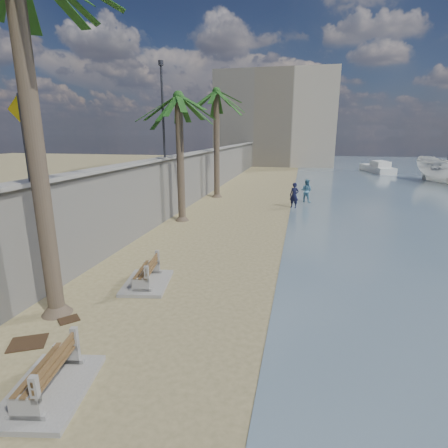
{
  "coord_description": "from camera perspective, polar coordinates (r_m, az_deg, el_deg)",
  "views": [
    {
      "loc": [
        2.66,
        -7.07,
        4.96
      ],
      "look_at": [
        -0.5,
        7.0,
        1.2
      ],
      "focal_mm": 28.0,
      "sensor_mm": 36.0,
      "label": 1
    }
  ],
  "objects": [
    {
      "name": "ground_plane",
      "position": [
        9.04,
        -7.01,
        -18.81
      ],
      "size": [
        140.0,
        140.0,
        0.0
      ],
      "primitive_type": "plane",
      "color": "#918359"
    },
    {
      "name": "streetlight",
      "position": [
        20.65,
        -10.01,
        19.09
      ],
      "size": [
        0.28,
        0.28,
        5.12
      ],
      "color": "#2D2D33",
      "rests_on": "wall_cap"
    },
    {
      "name": "seawall",
      "position": [
        28.37,
        -3.55,
        8.1
      ],
      "size": [
        0.45,
        70.0,
        3.5
      ],
      "primitive_type": "cube",
      "color": "gray",
      "rests_on": "ground_plane"
    },
    {
      "name": "palm_back",
      "position": [
        27.72,
        -1.25,
        20.57
      ],
      "size": [
        5.0,
        5.0,
        8.86
      ],
      "color": "brown",
      "rests_on": "ground_plane"
    },
    {
      "name": "debris_b",
      "position": [
        10.78,
        -24.0,
        -14.07
      ],
      "size": [
        0.65,
        0.66,
        0.03
      ],
      "primitive_type": "cube",
      "rotation": [
        0.0,
        0.0,
        3.98
      ],
      "color": "#382616",
      "rests_on": "ground_plane"
    },
    {
      "name": "person_a",
      "position": [
        24.23,
        11.4,
        4.9
      ],
      "size": [
        0.84,
        0.72,
        1.98
      ],
      "primitive_type": "imported",
      "rotation": [
        0.0,
        0.0,
        -0.39
      ],
      "color": "#131534",
      "rests_on": "ground_plane"
    },
    {
      "name": "debris_a",
      "position": [
        10.17,
        -29.38,
        -16.55
      ],
      "size": [
        1.04,
        0.97,
        0.03
      ],
      "primitive_type": "cube",
      "rotation": [
        0.0,
        0.0,
        3.63
      ],
      "color": "#382616",
      "rests_on": "ground_plane"
    },
    {
      "name": "sailboat_west",
      "position": [
        56.98,
        32.53,
        7.73
      ],
      "size": [
        6.45,
        4.6,
        10.73
      ],
      "color": "silver",
      "rests_on": "bay_water"
    },
    {
      "name": "bench_near",
      "position": [
        8.17,
        -26.77,
        -21.22
      ],
      "size": [
        1.81,
        2.34,
        0.88
      ],
      "color": "gray",
      "rests_on": "ground_plane"
    },
    {
      "name": "end_building",
      "position": [
        59.29,
        8.48,
        16.45
      ],
      "size": [
        18.0,
        12.0,
        14.0
      ],
      "primitive_type": "cube",
      "color": "#B7AA93",
      "rests_on": "ground_plane"
    },
    {
      "name": "pedestrian_sign",
      "position": [
        11.49,
        -30.07,
        13.69
      ],
      "size": [
        0.78,
        0.07,
        2.4
      ],
      "color": "#2D2D33",
      "rests_on": "wall_cap"
    },
    {
      "name": "bench_far",
      "position": [
        12.13,
        -12.52,
        -7.96
      ],
      "size": [
        1.76,
        2.29,
        0.87
      ],
      "color": "gray",
      "rests_on": "ground_plane"
    },
    {
      "name": "person_b",
      "position": [
        26.51,
        13.3,
        5.5
      ],
      "size": [
        1.09,
        0.98,
        1.87
      ],
      "primitive_type": "imported",
      "rotation": [
        0.0,
        0.0,
        2.77
      ],
      "color": "teal",
      "rests_on": "ground_plane"
    },
    {
      "name": "palm_mid",
      "position": [
        20.07,
        -7.45,
        19.71
      ],
      "size": [
        5.0,
        5.0,
        7.77
      ],
      "color": "brown",
      "rests_on": "ground_plane"
    },
    {
      "name": "wall_cap",
      "position": [
        28.22,
        -3.61,
        11.73
      ],
      "size": [
        0.8,
        70.0,
        0.12
      ],
      "primitive_type": "cube",
      "color": "gray",
      "rests_on": "seawall"
    },
    {
      "name": "debris_d",
      "position": [
        12.41,
        -13.71,
        -9.32
      ],
      "size": [
        0.68,
        0.61,
        0.03
      ],
      "primitive_type": "cube",
      "rotation": [
        0.0,
        0.0,
        3.47
      ],
      "color": "#382616",
      "rests_on": "ground_plane"
    },
    {
      "name": "yacht_far",
      "position": [
        50.43,
        23.7,
        8.17
      ],
      "size": [
        3.37,
        7.55,
        1.5
      ],
      "primitive_type": null,
      "rotation": [
        0.0,
        0.0,
        1.76
      ],
      "color": "silver",
      "rests_on": "bay_water"
    }
  ]
}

